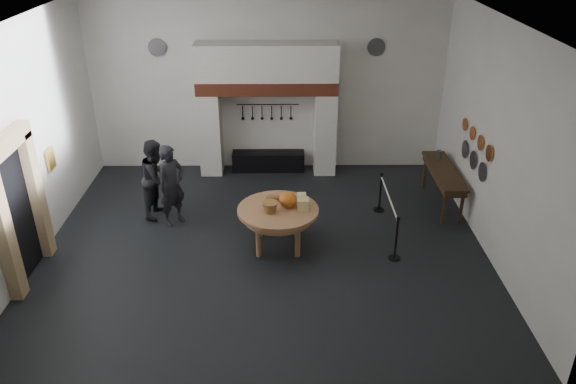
{
  "coord_description": "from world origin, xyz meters",
  "views": [
    {
      "loc": [
        0.39,
        -9.96,
        6.27
      ],
      "look_at": [
        0.48,
        -0.27,
        1.35
      ],
      "focal_mm": 35.0,
      "sensor_mm": 36.0,
      "label": 1
    }
  ],
  "objects_px": {
    "work_table": "(278,210)",
    "barrier_post_far": "(380,193)",
    "visitor_near": "(172,185)",
    "visitor_far": "(157,178)",
    "iron_range": "(268,161)",
    "side_table": "(444,171)",
    "barrier_post_near": "(396,239)"
  },
  "relations": [
    {
      "from": "visitor_far",
      "to": "side_table",
      "type": "bearing_deg",
      "value": -72.2
    },
    {
      "from": "iron_range",
      "to": "barrier_post_near",
      "type": "distance_m",
      "value": 5.03
    },
    {
      "from": "work_table",
      "to": "barrier_post_far",
      "type": "relative_size",
      "value": 1.83
    },
    {
      "from": "iron_range",
      "to": "barrier_post_far",
      "type": "distance_m",
      "value": 3.48
    },
    {
      "from": "work_table",
      "to": "visitor_near",
      "type": "height_order",
      "value": "visitor_near"
    },
    {
      "from": "work_table",
      "to": "side_table",
      "type": "relative_size",
      "value": 0.75
    },
    {
      "from": "visitor_near",
      "to": "side_table",
      "type": "height_order",
      "value": "visitor_near"
    },
    {
      "from": "visitor_far",
      "to": "barrier_post_near",
      "type": "bearing_deg",
      "value": -96.4
    },
    {
      "from": "visitor_far",
      "to": "barrier_post_far",
      "type": "distance_m",
      "value": 5.05
    },
    {
      "from": "visitor_far",
      "to": "side_table",
      "type": "distance_m",
      "value": 6.53
    },
    {
      "from": "iron_range",
      "to": "work_table",
      "type": "relative_size",
      "value": 1.16
    },
    {
      "from": "visitor_far",
      "to": "side_table",
      "type": "height_order",
      "value": "visitor_far"
    },
    {
      "from": "iron_range",
      "to": "visitor_far",
      "type": "distance_m",
      "value": 3.47
    },
    {
      "from": "barrier_post_near",
      "to": "barrier_post_far",
      "type": "xyz_separation_m",
      "value": [
        0.0,
        2.0,
        0.0
      ]
    },
    {
      "from": "visitor_near",
      "to": "side_table",
      "type": "bearing_deg",
      "value": -40.74
    },
    {
      "from": "side_table",
      "to": "barrier_post_near",
      "type": "distance_m",
      "value": 2.77
    },
    {
      "from": "iron_range",
      "to": "barrier_post_near",
      "type": "xyz_separation_m",
      "value": [
        2.61,
        -4.29,
        0.2
      ]
    },
    {
      "from": "side_table",
      "to": "barrier_post_near",
      "type": "bearing_deg",
      "value": -122.94
    },
    {
      "from": "barrier_post_near",
      "to": "barrier_post_far",
      "type": "bearing_deg",
      "value": 90.0
    },
    {
      "from": "work_table",
      "to": "side_table",
      "type": "xyz_separation_m",
      "value": [
        3.82,
        1.8,
        0.03
      ]
    },
    {
      "from": "work_table",
      "to": "barrier_post_far",
      "type": "bearing_deg",
      "value": 32.78
    },
    {
      "from": "visitor_far",
      "to": "barrier_post_far",
      "type": "xyz_separation_m",
      "value": [
        5.03,
        0.1,
        -0.45
      ]
    },
    {
      "from": "side_table",
      "to": "barrier_post_far",
      "type": "height_order",
      "value": "same"
    },
    {
      "from": "barrier_post_near",
      "to": "barrier_post_far",
      "type": "height_order",
      "value": "same"
    },
    {
      "from": "iron_range",
      "to": "barrier_post_near",
      "type": "height_order",
      "value": "barrier_post_near"
    },
    {
      "from": "work_table",
      "to": "barrier_post_far",
      "type": "xyz_separation_m",
      "value": [
        2.33,
        1.5,
        -0.39
      ]
    },
    {
      "from": "iron_range",
      "to": "visitor_far",
      "type": "xyz_separation_m",
      "value": [
        -2.42,
        -2.4,
        0.65
      ]
    },
    {
      "from": "visitor_near",
      "to": "barrier_post_far",
      "type": "xyz_separation_m",
      "value": [
        4.63,
        0.5,
        -0.47
      ]
    },
    {
      "from": "barrier_post_near",
      "to": "barrier_post_far",
      "type": "relative_size",
      "value": 1.0
    },
    {
      "from": "visitor_far",
      "to": "visitor_near",
      "type": "bearing_deg",
      "value": -120.74
    },
    {
      "from": "visitor_near",
      "to": "barrier_post_near",
      "type": "relative_size",
      "value": 2.04
    },
    {
      "from": "visitor_near",
      "to": "visitor_far",
      "type": "relative_size",
      "value": 1.02
    }
  ]
}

